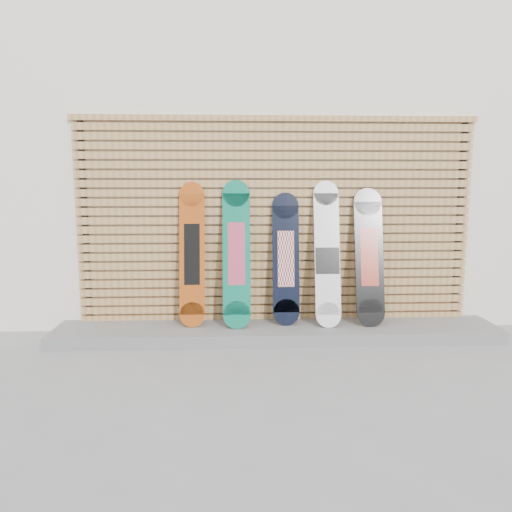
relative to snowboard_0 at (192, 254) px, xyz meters
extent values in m
plane|color=gray|center=(1.03, -0.80, -0.86)|extent=(80.00, 80.00, 0.00)
cube|color=white|center=(1.53, 2.70, 0.94)|extent=(12.00, 5.00, 3.60)
cube|color=slate|center=(0.88, -0.12, -0.80)|extent=(4.60, 0.70, 0.12)
cube|color=#B2824A|center=(0.88, 0.17, -0.73)|extent=(4.20, 0.05, 0.08)
cube|color=#B2824A|center=(0.88, 0.17, -0.63)|extent=(4.20, 0.05, 0.08)
cube|color=#B2824A|center=(0.88, 0.17, -0.53)|extent=(4.20, 0.05, 0.07)
cube|color=#B2824A|center=(0.88, 0.17, -0.44)|extent=(4.20, 0.05, 0.07)
cube|color=#B2824A|center=(0.88, 0.17, -0.34)|extent=(4.20, 0.05, 0.07)
cube|color=#B2824A|center=(0.88, 0.17, -0.24)|extent=(4.20, 0.05, 0.07)
cube|color=#B2824A|center=(0.88, 0.17, -0.15)|extent=(4.20, 0.05, 0.07)
cube|color=#B2824A|center=(0.88, 0.17, -0.05)|extent=(4.20, 0.05, 0.07)
cube|color=#B2824A|center=(0.88, 0.17, 0.05)|extent=(4.20, 0.05, 0.07)
cube|color=#B2824A|center=(0.88, 0.17, 0.15)|extent=(4.20, 0.05, 0.08)
cube|color=#B2824A|center=(0.88, 0.17, 0.24)|extent=(4.20, 0.05, 0.08)
cube|color=#B2824A|center=(0.88, 0.17, 0.34)|extent=(4.20, 0.05, 0.08)
cube|color=#B2824A|center=(0.88, 0.17, 0.44)|extent=(4.20, 0.05, 0.08)
cube|color=#B2824A|center=(0.88, 0.17, 0.53)|extent=(4.20, 0.05, 0.08)
cube|color=#B2824A|center=(0.88, 0.17, 0.63)|extent=(4.20, 0.05, 0.08)
cube|color=#B2824A|center=(0.88, 0.17, 0.73)|extent=(4.20, 0.05, 0.08)
cube|color=#B2824A|center=(0.88, 0.17, 0.82)|extent=(4.20, 0.05, 0.08)
cube|color=#B2824A|center=(0.88, 0.17, 0.92)|extent=(4.20, 0.05, 0.08)
cube|color=#B2824A|center=(0.88, 0.17, 1.02)|extent=(4.20, 0.05, 0.08)
cube|color=#B2824A|center=(0.88, 0.17, 1.12)|extent=(4.20, 0.05, 0.08)
cube|color=#B2824A|center=(0.88, 0.17, 1.21)|extent=(4.20, 0.05, 0.08)
cube|color=#B2824A|center=(0.88, 0.17, 1.31)|extent=(4.20, 0.05, 0.08)
cube|color=black|center=(-1.14, 0.20, 0.25)|extent=(0.06, 0.04, 2.23)
cube|color=black|center=(2.90, 0.20, 0.25)|extent=(0.06, 0.04, 2.23)
cube|color=#B2824A|center=(0.88, 0.17, 1.40)|extent=(4.26, 0.07, 0.06)
cube|color=#AF4A12|center=(0.00, 0.00, 0.00)|extent=(0.26, 0.24, 1.24)
cylinder|color=#AF4A12|center=(0.00, -0.11, -0.62)|extent=(0.26, 0.07, 0.26)
cylinder|color=#AF4A12|center=(0.00, 0.11, 0.62)|extent=(0.26, 0.07, 0.26)
cube|color=black|center=(0.00, 0.00, 0.00)|extent=(0.16, 0.14, 0.63)
cube|color=#0B7155|center=(0.46, -0.04, 0.01)|extent=(0.29, 0.31, 1.24)
cylinder|color=#0B7155|center=(0.46, -0.19, -0.61)|extent=(0.29, 0.09, 0.28)
cylinder|color=#0B7155|center=(0.46, 0.10, 0.63)|extent=(0.29, 0.09, 0.28)
cube|color=#D84C6B|center=(0.46, -0.04, 0.01)|extent=(0.18, 0.17, 0.64)
cube|color=black|center=(0.98, 0.01, -0.06)|extent=(0.28, 0.22, 1.11)
cylinder|color=black|center=(0.98, -0.09, -0.61)|extent=(0.28, 0.07, 0.28)
cylinder|color=black|center=(0.98, 0.11, 0.50)|extent=(0.28, 0.07, 0.28)
cube|color=white|center=(0.98, 0.01, -0.06)|extent=(0.17, 0.13, 0.58)
cube|color=white|center=(1.41, -0.04, 0.01)|extent=(0.26, 0.31, 1.25)
cylinder|color=white|center=(1.41, -0.19, -0.62)|extent=(0.26, 0.08, 0.26)
cylinder|color=white|center=(1.41, 0.10, 0.63)|extent=(0.26, 0.08, 0.26)
cube|color=black|center=(1.41, -0.06, -0.07)|extent=(0.25, 0.09, 0.28)
cube|color=black|center=(1.86, -0.03, -0.03)|extent=(0.30, 0.29, 1.14)
cylinder|color=black|center=(1.86, -0.17, -0.60)|extent=(0.30, 0.09, 0.30)
cylinder|color=black|center=(1.86, 0.10, 0.54)|extent=(0.30, 0.09, 0.30)
cube|color=maroon|center=(1.86, -0.03, -0.03)|extent=(0.19, 0.17, 0.60)
camera|label=1|loc=(0.44, -5.15, 0.75)|focal=35.00mm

